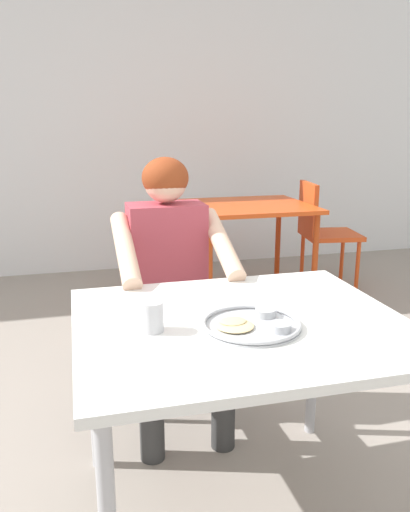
# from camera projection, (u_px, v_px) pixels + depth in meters

# --- Properties ---
(back_wall) EXTENTS (12.00, 0.12, 3.40)m
(back_wall) POSITION_uv_depth(u_px,v_px,m) (121.00, 78.00, 4.45)
(back_wall) COLOR white
(back_wall) RESTS_ON ground
(table_foreground) EXTENTS (1.04, 0.89, 0.72)m
(table_foreground) POSITION_uv_depth(u_px,v_px,m) (241.00, 341.00, 1.64)
(table_foreground) COLOR white
(table_foreground) RESTS_ON ground
(thali_tray) EXTENTS (0.30, 0.30, 0.03)m
(thali_tray) POSITION_uv_depth(u_px,v_px,m) (252.00, 324.00, 1.57)
(thali_tray) COLOR #B7BABF
(thali_tray) RESTS_ON table_foreground
(drinking_cup) EXTENTS (0.07, 0.07, 0.09)m
(drinking_cup) POSITION_uv_depth(u_px,v_px,m) (152.00, 316.00, 1.53)
(drinking_cup) COLOR silver
(drinking_cup) RESTS_ON table_foreground
(chair_foreground) EXTENTS (0.39, 0.43, 0.86)m
(chair_foreground) POSITION_uv_depth(u_px,v_px,m) (163.00, 300.00, 2.51)
(chair_foreground) COLOR #3F3F44
(chair_foreground) RESTS_ON ground
(diner_foreground) EXTENTS (0.49, 0.55, 1.19)m
(diner_foreground) POSITION_uv_depth(u_px,v_px,m) (171.00, 269.00, 2.25)
(diner_foreground) COLOR #333333
(diner_foreground) RESTS_ON ground
(table_background_red) EXTENTS (0.91, 0.82, 0.73)m
(table_background_red) POSITION_uv_depth(u_px,v_px,m) (248.00, 216.00, 3.87)
(table_background_red) COLOR #E04C19
(table_background_red) RESTS_ON ground
(chair_red_left) EXTENTS (0.48, 0.46, 0.88)m
(chair_red_left) POSITION_uv_depth(u_px,v_px,m) (160.00, 238.00, 3.76)
(chair_red_left) COLOR #E84C17
(chair_red_left) RESTS_ON ground
(chair_red_right) EXTENTS (0.49, 0.47, 0.87)m
(chair_red_right) POSITION_uv_depth(u_px,v_px,m) (321.00, 227.00, 4.13)
(chair_red_right) COLOR #D6491B
(chair_red_right) RESTS_ON ground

